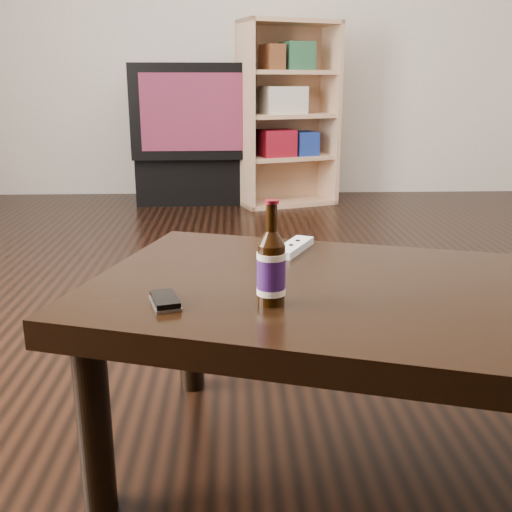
{
  "coord_description": "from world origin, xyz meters",
  "views": [
    {
      "loc": [
        -0.29,
        -1.87,
        0.89
      ],
      "look_at": [
        -0.24,
        -0.75,
        0.56
      ],
      "focal_mm": 42.0,
      "sensor_mm": 36.0,
      "label": 1
    }
  ],
  "objects_px": {
    "beer_bottle": "(271,268)",
    "remote": "(294,247)",
    "tv": "(194,111)",
    "bookshelf": "(286,112)",
    "coffee_table": "(369,314)",
    "tv_stand": "(196,178)",
    "phone": "(165,301)"
  },
  "relations": [
    {
      "from": "tv",
      "to": "remote",
      "type": "relative_size",
      "value": 4.99
    },
    {
      "from": "bookshelf",
      "to": "coffee_table",
      "type": "distance_m",
      "value": 3.22
    },
    {
      "from": "remote",
      "to": "beer_bottle",
      "type": "bearing_deg",
      "value": -75.49
    },
    {
      "from": "tv_stand",
      "to": "bookshelf",
      "type": "bearing_deg",
      "value": -13.16
    },
    {
      "from": "remote",
      "to": "bookshelf",
      "type": "bearing_deg",
      "value": 112.28
    },
    {
      "from": "tv",
      "to": "remote",
      "type": "height_order",
      "value": "tv"
    },
    {
      "from": "bookshelf",
      "to": "tv_stand",
      "type": "bearing_deg",
      "value": 149.08
    },
    {
      "from": "coffee_table",
      "to": "phone",
      "type": "xyz_separation_m",
      "value": [
        -0.43,
        -0.09,
        0.07
      ]
    },
    {
      "from": "bookshelf",
      "to": "phone",
      "type": "height_order",
      "value": "bookshelf"
    },
    {
      "from": "beer_bottle",
      "to": "remote",
      "type": "relative_size",
      "value": 1.17
    },
    {
      "from": "coffee_table",
      "to": "phone",
      "type": "height_order",
      "value": "phone"
    },
    {
      "from": "tv",
      "to": "phone",
      "type": "height_order",
      "value": "tv"
    },
    {
      "from": "tv",
      "to": "bookshelf",
      "type": "bearing_deg",
      "value": -13.04
    },
    {
      "from": "phone",
      "to": "beer_bottle",
      "type": "bearing_deg",
      "value": -16.57
    },
    {
      "from": "bookshelf",
      "to": "phone",
      "type": "bearing_deg",
      "value": -118.56
    },
    {
      "from": "beer_bottle",
      "to": "tv_stand",
      "type": "bearing_deg",
      "value": 95.87
    },
    {
      "from": "tv",
      "to": "coffee_table",
      "type": "height_order",
      "value": "tv"
    },
    {
      "from": "tv",
      "to": "beer_bottle",
      "type": "xyz_separation_m",
      "value": [
        0.35,
        -3.43,
        -0.14
      ]
    },
    {
      "from": "coffee_table",
      "to": "beer_bottle",
      "type": "bearing_deg",
      "value": -158.17
    },
    {
      "from": "tv_stand",
      "to": "remote",
      "type": "distance_m",
      "value": 3.09
    },
    {
      "from": "phone",
      "to": "tv",
      "type": "bearing_deg",
      "value": 76.51
    },
    {
      "from": "coffee_table",
      "to": "remote",
      "type": "distance_m",
      "value": 0.33
    },
    {
      "from": "tv",
      "to": "phone",
      "type": "distance_m",
      "value": 3.44
    },
    {
      "from": "tv_stand",
      "to": "tv",
      "type": "height_order",
      "value": "tv"
    },
    {
      "from": "remote",
      "to": "tv_stand",
      "type": "bearing_deg",
      "value": 124.96
    },
    {
      "from": "tv_stand",
      "to": "phone",
      "type": "height_order",
      "value": "phone"
    },
    {
      "from": "beer_bottle",
      "to": "remote",
      "type": "bearing_deg",
      "value": 77.69
    },
    {
      "from": "beer_bottle",
      "to": "bookshelf",
      "type": "bearing_deg",
      "value": 84.55
    },
    {
      "from": "coffee_table",
      "to": "remote",
      "type": "xyz_separation_m",
      "value": [
        -0.14,
        0.29,
        0.07
      ]
    },
    {
      "from": "tv",
      "to": "bookshelf",
      "type": "relative_size",
      "value": 0.7
    },
    {
      "from": "tv_stand",
      "to": "phone",
      "type": "bearing_deg",
      "value": -89.37
    },
    {
      "from": "tv_stand",
      "to": "phone",
      "type": "xyz_separation_m",
      "value": [
        0.14,
        -3.43,
        0.29
      ]
    }
  ]
}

